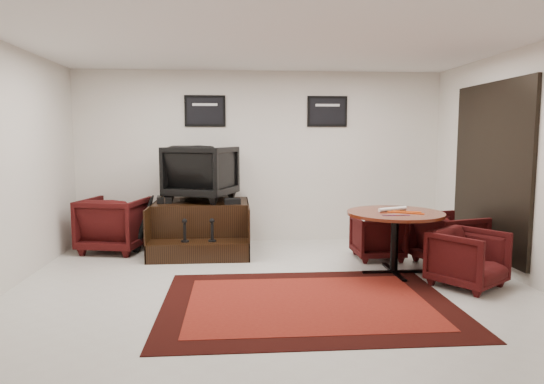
% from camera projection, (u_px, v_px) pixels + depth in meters
% --- Properties ---
extents(ground, '(6.00, 6.00, 0.00)m').
position_uv_depth(ground, '(272.00, 285.00, 5.68)').
color(ground, beige).
rests_on(ground, ground).
extents(room_shell, '(6.02, 5.02, 2.81)m').
position_uv_depth(room_shell, '(306.00, 132.00, 5.63)').
color(room_shell, silver).
rests_on(room_shell, ground).
extents(area_rug, '(3.03, 2.27, 0.01)m').
position_uv_depth(area_rug, '(308.00, 303.00, 5.07)').
color(area_rug, black).
rests_on(area_rug, ground).
extents(shine_podium, '(1.44, 1.48, 0.74)m').
position_uv_depth(shine_podium, '(202.00, 228.00, 7.45)').
color(shine_podium, black).
rests_on(shine_podium, ground).
extents(shine_chair, '(1.18, 1.15, 0.96)m').
position_uv_depth(shine_chair, '(201.00, 170.00, 7.50)').
color(shine_chair, black).
rests_on(shine_chair, shine_podium).
extents(shoes_pair, '(0.25, 0.29, 0.10)m').
position_uv_depth(shoes_pair, '(164.00, 200.00, 7.31)').
color(shoes_pair, black).
rests_on(shoes_pair, shine_podium).
extents(polish_kit, '(0.25, 0.18, 0.08)m').
position_uv_depth(polish_kit, '(232.00, 201.00, 7.19)').
color(polish_kit, black).
rests_on(polish_kit, shine_podium).
extents(umbrella_black, '(0.32, 0.12, 0.87)m').
position_uv_depth(umbrella_black, '(143.00, 224.00, 7.26)').
color(umbrella_black, black).
rests_on(umbrella_black, ground).
extents(umbrella_hooked, '(0.33, 0.12, 0.89)m').
position_uv_depth(umbrella_hooked, '(145.00, 222.00, 7.35)').
color(umbrella_hooked, black).
rests_on(umbrella_hooked, ground).
extents(armchair_side, '(1.04, 1.00, 0.91)m').
position_uv_depth(armchair_side, '(114.00, 221.00, 7.35)').
color(armchair_side, black).
rests_on(armchair_side, ground).
extents(meeting_table, '(1.21, 1.21, 0.79)m').
position_uv_depth(meeting_table, '(395.00, 219.00, 6.11)').
color(meeting_table, '#411009').
rests_on(meeting_table, ground).
extents(table_chair_back, '(0.67, 0.63, 0.68)m').
position_uv_depth(table_chair_back, '(377.00, 235.00, 6.91)').
color(table_chair_back, black).
rests_on(table_chair_back, ground).
extents(table_chair_window, '(0.88, 0.91, 0.77)m').
position_uv_depth(table_chair_window, '(449.00, 236.00, 6.58)').
color(table_chair_window, black).
rests_on(table_chair_window, ground).
extents(table_chair_corner, '(0.97, 0.96, 0.73)m').
position_uv_depth(table_chair_corner, '(468.00, 256.00, 5.60)').
color(table_chair_corner, black).
rests_on(table_chair_corner, ground).
extents(paper_roll, '(0.41, 0.20, 0.05)m').
position_uv_depth(paper_roll, '(393.00, 209.00, 6.18)').
color(paper_roll, silver).
rests_on(paper_roll, meeting_table).
extents(table_clutter, '(0.56, 0.36, 0.01)m').
position_uv_depth(table_clutter, '(403.00, 213.00, 6.02)').
color(table_clutter, '#E04C0C').
rests_on(table_clutter, meeting_table).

